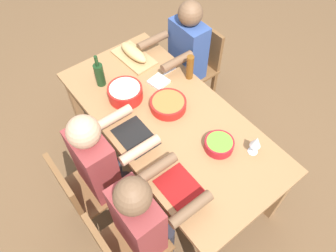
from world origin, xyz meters
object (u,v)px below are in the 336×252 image
diner_near_center (101,162)px  chair_near_right (123,248)px  diner_far_left (184,53)px  wine_bottle (99,74)px  chair_near_center (84,190)px  bread_loaf (134,52)px  chair_far_left (198,63)px  cutting_board (134,57)px  napkin_stack (159,82)px  wine_glass (256,142)px  serving_bowl_pasta (125,92)px  serving_bowl_salad (219,144)px  beer_bottle (190,67)px  diner_near_right (144,219)px  dining_table (168,124)px  serving_bowl_fruit (168,104)px

diner_near_center → chair_near_right: 0.59m
diner_far_left → wine_bottle: bearing=-96.5°
chair_near_center → bread_loaf: size_ratio=2.66×
chair_far_left → cutting_board: chair_far_left is taller
napkin_stack → wine_glass: bearing=7.0°
diner_far_left → serving_bowl_pasta: diner_far_left is taller
bread_loaf → napkin_stack: 0.38m
serving_bowl_salad → chair_near_right: bearing=-84.4°
beer_bottle → serving_bowl_salad: bearing=-23.6°
chair_far_left → napkin_stack: size_ratio=6.07×
chair_near_center → beer_bottle: 1.26m
diner_far_left → serving_bowl_salad: (0.95, -0.48, 0.08)m
diner_near_right → wine_bottle: size_ratio=4.14×
beer_bottle → diner_near_right: bearing=-53.1°
serving_bowl_salad → cutting_board: serving_bowl_salad is taller
chair_near_center → diner_near_right: bearing=19.4°
dining_table → chair_far_left: (-0.52, 0.78, -0.18)m
chair_near_right → bread_loaf: same height
napkin_stack → diner_near_right: bearing=-41.6°
chair_near_center → chair_near_right: 0.52m
chair_near_right → beer_bottle: beer_bottle is taller
dining_table → chair_far_left: 0.95m
diner_far_left → beer_bottle: 0.38m
chair_near_center → diner_far_left: size_ratio=0.71×
wine_glass → chair_far_left: bearing=156.0°
chair_near_center → diner_far_left: diner_far_left is taller
diner_near_right → serving_bowl_pasta: size_ratio=4.42×
diner_near_center → wine_glass: diner_near_center is taller
dining_table → serving_bowl_pasta: size_ratio=6.98×
bread_loaf → chair_far_left: bearing=73.1°
diner_near_center → wine_bottle: size_ratio=4.14×
chair_far_left → serving_bowl_fruit: (0.45, -0.72, 0.30)m
chair_near_right → wine_glass: size_ratio=5.12×
dining_table → wine_glass: 0.69m
diner_far_left → chair_near_right: (1.04, -1.37, -0.21)m
wine_bottle → napkin_stack: wine_bottle is taller
napkin_stack → dining_table: bearing=-26.0°
chair_far_left → diner_near_right: diner_near_right is taller
beer_bottle → chair_near_right: bearing=-57.6°
chair_near_right → serving_bowl_fruit: chair_near_right is taller
diner_near_center → napkin_stack: 0.83m
chair_near_center → serving_bowl_pasta: bearing=119.5°
dining_table → serving_bowl_salad: 0.46m
serving_bowl_pasta → wine_bottle: (-0.25, -0.07, 0.05)m
serving_bowl_pasta → beer_bottle: (0.13, 0.54, 0.05)m
wine_bottle → napkin_stack: size_ratio=2.07×
wine_bottle → diner_far_left: bearing=83.5°
diner_far_left → bread_loaf: diner_far_left is taller
serving_bowl_salad → beer_bottle: (-0.66, 0.29, 0.07)m
dining_table → wine_bottle: bearing=-160.7°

